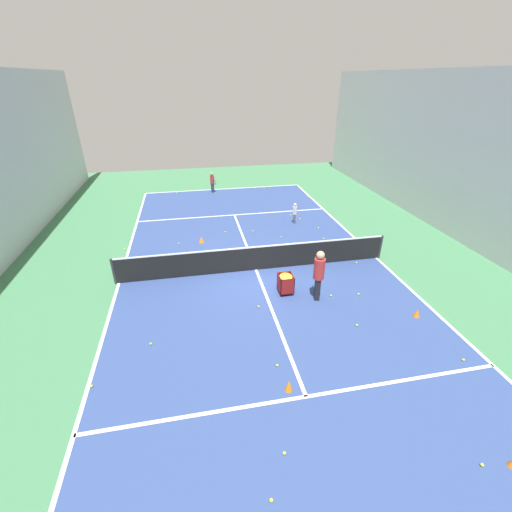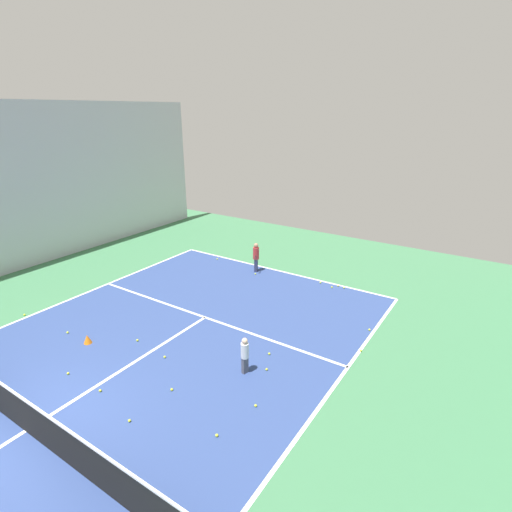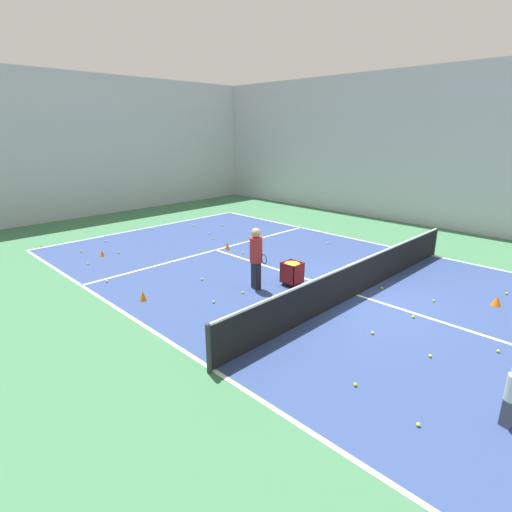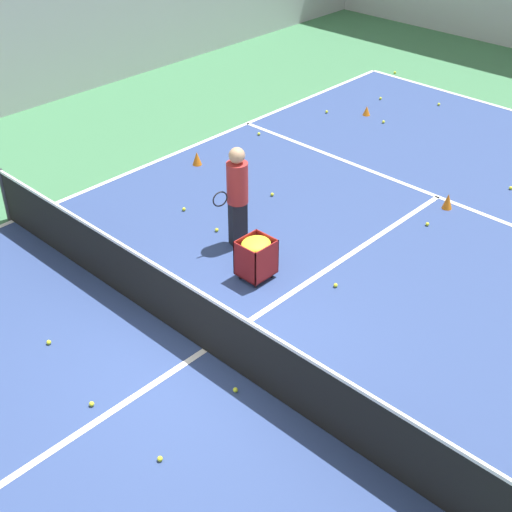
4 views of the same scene
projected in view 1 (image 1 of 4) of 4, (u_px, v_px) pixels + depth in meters
ground_plane at (256, 270)px, 13.69m from camera, size 35.95×35.95×0.00m
court_playing_area at (256, 270)px, 13.68m from camera, size 10.47×22.77×0.00m
line_baseline_near at (224, 189)px, 23.58m from camera, size 10.47×0.10×0.00m
line_sideline_left at (376, 258)px, 14.58m from camera, size 0.10×22.77×0.00m
line_sideline_right at (119, 283)px, 12.79m from camera, size 0.10×22.77×0.00m
line_service_near at (234, 215)px, 19.13m from camera, size 10.47×0.10×0.00m
line_service_far at (306, 397)px, 8.24m from camera, size 10.47×0.10×0.00m
line_centre_service at (256, 270)px, 13.68m from camera, size 0.10×12.52×0.00m
hall_enclosure_left at (498, 168)px, 13.70m from camera, size 0.15×32.25×7.23m
tennis_net at (256, 258)px, 13.44m from camera, size 10.77×0.10×1.04m
player_near_baseline at (212, 181)px, 22.56m from camera, size 0.39×0.58×1.33m
coach_at_net at (319, 272)px, 11.43m from camera, size 0.45×0.73×1.84m
child_midcourt at (295, 212)px, 17.79m from camera, size 0.26×0.26×1.09m
ball_cart at (286, 280)px, 12.00m from camera, size 0.50×0.55×0.74m
training_cone_0 at (201, 239)px, 15.90m from camera, size 0.25×0.25×0.28m
training_cone_2 at (289, 386)px, 8.34m from camera, size 0.19×0.19×0.31m
training_cone_3 at (417, 313)px, 10.95m from camera, size 0.20×0.20×0.29m
tennis_ball_0 at (177, 193)px, 22.67m from camera, size 0.07×0.07×0.07m
tennis_ball_1 at (224, 252)px, 15.00m from camera, size 0.07×0.07×0.07m
tennis_ball_2 at (482, 465)px, 6.76m from camera, size 0.07×0.07×0.07m
tennis_ball_3 at (324, 239)px, 16.25m from camera, size 0.07×0.07×0.07m
tennis_ball_4 at (269, 187)px, 23.95m from camera, size 0.07×0.07×0.07m
tennis_ball_5 at (281, 237)px, 16.42m from camera, size 0.07×0.07×0.07m
tennis_ball_6 at (300, 219)px, 18.49m from camera, size 0.07×0.07×0.07m
tennis_ball_7 at (264, 188)px, 23.68m from camera, size 0.07×0.07×0.07m
tennis_ball_8 at (290, 215)px, 19.03m from camera, size 0.07×0.07×0.07m
tennis_ball_10 at (277, 365)px, 9.09m from camera, size 0.07×0.07×0.07m
tennis_ball_11 at (254, 249)px, 15.26m from camera, size 0.07×0.07×0.07m
tennis_ball_12 at (265, 187)px, 23.94m from camera, size 0.07×0.07×0.07m
tennis_ball_13 at (216, 193)px, 22.64m from camera, size 0.07×0.07×0.07m
tennis_ball_14 at (253, 231)px, 17.03m from camera, size 0.07×0.07×0.07m
tennis_ball_15 at (179, 244)px, 15.76m from camera, size 0.07×0.07×0.07m
tennis_ball_16 at (357, 325)px, 10.57m from camera, size 0.07×0.07×0.07m
tennis_ball_17 at (125, 249)px, 15.24m from camera, size 0.07×0.07×0.07m
tennis_ball_18 at (92, 386)px, 8.48m from camera, size 0.07×0.07×0.07m
tennis_ball_20 at (358, 294)px, 12.09m from camera, size 0.07×0.07×0.07m
tennis_ball_21 at (284, 453)px, 6.97m from camera, size 0.07×0.07×0.07m
tennis_ball_22 at (357, 263)px, 14.13m from camera, size 0.07×0.07×0.07m
tennis_ball_23 at (318, 203)px, 20.84m from camera, size 0.07×0.07×0.07m
tennis_ball_24 at (232, 268)px, 13.77m from camera, size 0.07×0.07×0.07m
tennis_ball_25 at (151, 344)px, 9.83m from camera, size 0.07×0.07×0.07m
tennis_ball_26 at (308, 197)px, 21.96m from camera, size 0.07×0.07×0.07m
tennis_ball_27 at (463, 360)px, 9.27m from camera, size 0.07×0.07×0.07m
tennis_ball_28 at (255, 188)px, 23.73m from camera, size 0.07×0.07×0.07m
tennis_ball_30 at (331, 296)px, 12.00m from camera, size 0.07×0.07×0.07m
tennis_ball_31 at (271, 500)px, 6.19m from camera, size 0.07×0.07×0.07m
tennis_ball_33 at (318, 228)px, 17.39m from camera, size 0.07×0.07×0.07m
tennis_ball_37 at (225, 232)px, 16.95m from camera, size 0.07×0.07×0.07m
tennis_ball_38 at (259, 307)px, 11.42m from camera, size 0.07×0.07×0.07m
tennis_ball_39 at (288, 249)px, 15.25m from camera, size 0.07×0.07×0.07m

